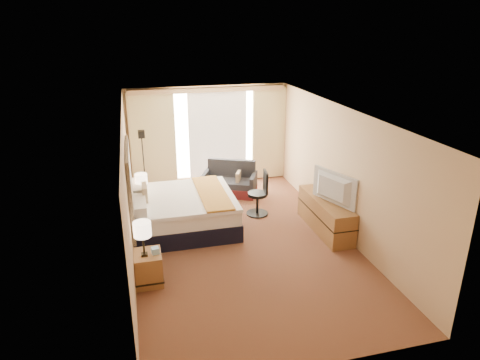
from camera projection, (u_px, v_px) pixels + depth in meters
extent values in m
cube|color=#541C18|center=(241.00, 240.00, 8.63)|extent=(4.20, 7.00, 0.02)
cube|color=silver|center=(241.00, 112.00, 7.72)|extent=(4.20, 7.00, 0.02)
cube|color=tan|center=(208.00, 135.00, 11.35)|extent=(4.20, 0.02, 2.60)
cube|color=tan|center=(315.00, 281.00, 5.00)|extent=(4.20, 0.02, 2.60)
cube|color=tan|center=(128.00, 190.00, 7.69)|extent=(0.02, 7.00, 2.60)
cube|color=tan|center=(341.00, 171.00, 8.66)|extent=(0.02, 7.00, 2.60)
cube|color=black|center=(130.00, 187.00, 7.89)|extent=(0.06, 1.85, 1.50)
cube|color=#986537|center=(148.00, 268.00, 7.15)|extent=(0.45, 0.52, 0.55)
cube|color=#986537|center=(142.00, 208.00, 9.42)|extent=(0.45, 0.52, 0.55)
cube|color=#986537|center=(325.00, 215.00, 8.93)|extent=(0.50, 1.80, 0.70)
cube|color=silver|center=(217.00, 134.00, 11.38)|extent=(2.30, 0.02, 2.30)
cube|color=beige|center=(153.00, 141.00, 10.92)|extent=(1.15, 0.09, 2.50)
cube|color=beige|center=(268.00, 134.00, 11.64)|extent=(0.90, 0.09, 2.50)
cube|color=silver|center=(218.00, 136.00, 11.36)|extent=(1.55, 0.04, 2.50)
cube|color=tan|center=(208.00, 90.00, 10.78)|extent=(4.00, 0.16, 0.12)
cube|color=black|center=(183.00, 220.00, 9.10)|extent=(2.15, 1.95, 0.36)
cube|color=white|center=(182.00, 205.00, 8.98)|extent=(2.10, 1.89, 0.31)
cube|color=white|center=(186.00, 197.00, 8.94)|extent=(1.97, 1.97, 0.07)
cube|color=orange|center=(212.00, 193.00, 9.05)|extent=(0.56, 1.97, 0.04)
cube|color=white|center=(139.00, 205.00, 8.24)|extent=(0.29, 0.80, 0.18)
cube|color=white|center=(137.00, 188.00, 9.09)|extent=(0.29, 0.80, 0.18)
cube|color=beige|center=(145.00, 194.00, 8.68)|extent=(0.10, 0.43, 0.37)
cube|color=maroon|center=(229.00, 189.00, 10.89)|extent=(1.51, 1.21, 0.24)
cube|color=#2B2B30|center=(229.00, 183.00, 10.78)|extent=(1.36, 1.04, 0.15)
cube|color=#2B2B30|center=(232.00, 169.00, 11.00)|extent=(1.18, 0.64, 0.52)
cube|color=#2B2B30|center=(206.00, 180.00, 10.92)|extent=(0.39, 0.69, 0.43)
cube|color=#2B2B30|center=(253.00, 183.00, 10.71)|extent=(0.39, 0.69, 0.43)
cube|color=beige|center=(238.00, 178.00, 10.68)|extent=(0.21, 0.33, 0.30)
cube|color=black|center=(147.00, 196.00, 10.75)|extent=(0.22, 0.22, 0.02)
cylinder|color=black|center=(144.00, 167.00, 10.48)|extent=(0.03, 0.03, 1.52)
cube|color=black|center=(141.00, 134.00, 10.19)|extent=(0.16, 0.16, 0.18)
cylinder|color=black|center=(257.00, 213.00, 9.79)|extent=(0.50, 0.50, 0.03)
cylinder|color=black|center=(257.00, 204.00, 9.71)|extent=(0.06, 0.06, 0.45)
cylinder|color=black|center=(257.00, 194.00, 9.62)|extent=(0.44, 0.44, 0.07)
cube|color=black|center=(266.00, 182.00, 9.54)|extent=(0.10, 0.40, 0.50)
cube|color=black|center=(144.00, 254.00, 6.99)|extent=(0.10, 0.10, 0.04)
cylinder|color=black|center=(144.00, 244.00, 6.92)|extent=(0.03, 0.03, 0.36)
cylinder|color=#FFE2BF|center=(142.00, 229.00, 6.83)|extent=(0.29, 0.29, 0.25)
cube|color=black|center=(143.00, 197.00, 9.25)|extent=(0.09, 0.09, 0.04)
cylinder|color=black|center=(142.00, 189.00, 9.19)|extent=(0.03, 0.03, 0.33)
cylinder|color=#FFE2BF|center=(141.00, 179.00, 9.10)|extent=(0.26, 0.26, 0.23)
cube|color=#9CCEF2|center=(155.00, 251.00, 7.04)|extent=(0.14, 0.14, 0.11)
cube|color=black|center=(143.00, 197.00, 9.24)|extent=(0.22, 0.19, 0.07)
imported|color=black|center=(331.00, 189.00, 8.48)|extent=(0.54, 1.12, 0.66)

